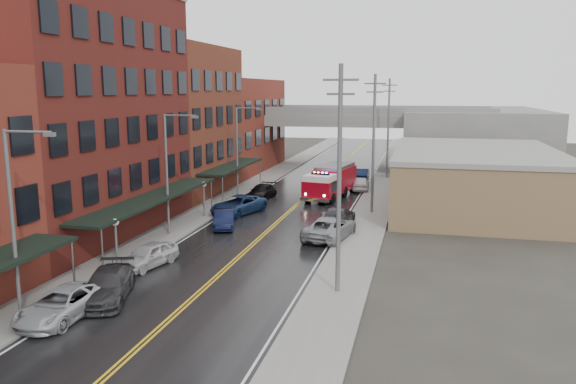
# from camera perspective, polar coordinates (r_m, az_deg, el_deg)

# --- Properties ---
(road) EXTENTS (11.00, 160.00, 0.02)m
(road) POSITION_cam_1_polar(r_m,az_deg,el_deg) (46.03, -1.06, -3.07)
(road) COLOR black
(road) RESTS_ON ground
(sidewalk_left) EXTENTS (3.00, 160.00, 0.15)m
(sidewalk_left) POSITION_cam_1_polar(r_m,az_deg,el_deg) (48.33, -9.47, -2.48)
(sidewalk_left) COLOR slate
(sidewalk_left) RESTS_ON ground
(sidewalk_right) EXTENTS (3.00, 160.00, 0.15)m
(sidewalk_right) POSITION_cam_1_polar(r_m,az_deg,el_deg) (44.78, 8.03, -3.47)
(sidewalk_right) COLOR slate
(sidewalk_right) RESTS_ON ground
(curb_left) EXTENTS (0.30, 160.00, 0.15)m
(curb_left) POSITION_cam_1_polar(r_m,az_deg,el_deg) (47.72, -7.64, -2.60)
(curb_left) COLOR gray
(curb_left) RESTS_ON ground
(curb_right) EXTENTS (0.30, 160.00, 0.15)m
(curb_right) POSITION_cam_1_polar(r_m,az_deg,el_deg) (44.96, 5.94, -3.37)
(curb_right) COLOR gray
(curb_right) RESTS_ON ground
(brick_building_b) EXTENTS (9.00, 20.00, 18.00)m
(brick_building_b) POSITION_cam_1_polar(r_m,az_deg,el_deg) (43.90, -20.75, 7.47)
(brick_building_b) COLOR #501B15
(brick_building_b) RESTS_ON ground
(brick_building_c) EXTENTS (9.00, 15.00, 15.00)m
(brick_building_c) POSITION_cam_1_polar(r_m,az_deg,el_deg) (59.26, -11.10, 7.08)
(brick_building_c) COLOR brown
(brick_building_c) RESTS_ON ground
(brick_building_far) EXTENTS (9.00, 20.00, 12.00)m
(brick_building_far) POSITION_cam_1_polar(r_m,az_deg,el_deg) (75.59, -5.52, 6.77)
(brick_building_far) COLOR maroon
(brick_building_far) RESTS_ON ground
(tan_building) EXTENTS (14.00, 22.00, 5.00)m
(tan_building) POSITION_cam_1_polar(r_m,az_deg,el_deg) (54.15, 18.36, 1.12)
(tan_building) COLOR olive
(tan_building) RESTS_ON ground
(right_far_block) EXTENTS (18.00, 30.00, 8.00)m
(right_far_block) POSITION_cam_1_polar(r_m,az_deg,el_deg) (83.85, 18.16, 5.29)
(right_far_block) COLOR slate
(right_far_block) RESTS_ON ground
(awning_1) EXTENTS (2.60, 18.00, 3.09)m
(awning_1) POSITION_cam_1_polar(r_m,az_deg,el_deg) (41.62, -13.58, -0.62)
(awning_1) COLOR black
(awning_1) RESTS_ON ground
(awning_2) EXTENTS (2.60, 13.00, 3.09)m
(awning_2) POSITION_cam_1_polar(r_m,az_deg,el_deg) (57.52, -5.66, 2.61)
(awning_2) COLOR black
(awning_2) RESTS_ON ground
(globe_lamp_1) EXTENTS (0.44, 0.44, 3.12)m
(globe_lamp_1) POSITION_cam_1_polar(r_m,az_deg,el_deg) (35.27, -17.11, -3.89)
(globe_lamp_1) COLOR #59595B
(globe_lamp_1) RESTS_ON ground
(globe_lamp_2) EXTENTS (0.44, 0.44, 3.12)m
(globe_lamp_2) POSITION_cam_1_polar(r_m,az_deg,el_deg) (47.54, -8.55, 0.08)
(globe_lamp_2) COLOR #59595B
(globe_lamp_2) RESTS_ON ground
(street_lamp_0) EXTENTS (2.64, 0.22, 9.00)m
(street_lamp_0) POSITION_cam_1_polar(r_m,az_deg,el_deg) (28.35, -25.88, -1.95)
(street_lamp_0) COLOR #59595B
(street_lamp_0) RESTS_ON ground
(street_lamp_1) EXTENTS (2.64, 0.22, 9.00)m
(street_lamp_1) POSITION_cam_1_polar(r_m,az_deg,el_deg) (41.74, -11.93, 2.53)
(street_lamp_1) COLOR #59595B
(street_lamp_1) RESTS_ON ground
(street_lamp_2) EXTENTS (2.64, 0.22, 9.00)m
(street_lamp_2) POSITION_cam_1_polar(r_m,az_deg,el_deg) (56.49, -4.96, 4.73)
(street_lamp_2) COLOR #59595B
(street_lamp_2) RESTS_ON ground
(utility_pole_0) EXTENTS (1.80, 0.24, 12.00)m
(utility_pole_0) POSITION_cam_1_polar(r_m,az_deg,el_deg) (28.95, 5.23, 1.55)
(utility_pole_0) COLOR #59595B
(utility_pole_0) RESTS_ON ground
(utility_pole_1) EXTENTS (1.80, 0.24, 12.00)m
(utility_pole_1) POSITION_cam_1_polar(r_m,az_deg,el_deg) (48.69, 8.68, 5.07)
(utility_pole_1) COLOR #59595B
(utility_pole_1) RESTS_ON ground
(utility_pole_2) EXTENTS (1.80, 0.24, 12.00)m
(utility_pole_2) POSITION_cam_1_polar(r_m,az_deg,el_deg) (68.58, 10.15, 6.54)
(utility_pole_2) COLOR #59595B
(utility_pole_2) RESTS_ON ground
(overpass) EXTENTS (40.00, 10.00, 7.50)m
(overpass) POSITION_cam_1_polar(r_m,az_deg,el_deg) (76.30, 5.04, 6.80)
(overpass) COLOR slate
(overpass) RESTS_ON ground
(fire_truck) EXTENTS (4.68, 9.10, 3.19)m
(fire_truck) POSITION_cam_1_polar(r_m,az_deg,el_deg) (56.13, 4.32, 1.14)
(fire_truck) COLOR maroon
(fire_truck) RESTS_ON ground
(parked_car_left_2) EXTENTS (2.47, 5.19, 1.43)m
(parked_car_left_2) POSITION_cam_1_polar(r_m,az_deg,el_deg) (29.11, -22.00, -10.53)
(parked_car_left_2) COLOR #B2B6BB
(parked_car_left_2) RESTS_ON ground
(parked_car_left_3) EXTENTS (3.72, 5.76, 1.55)m
(parked_car_left_3) POSITION_cam_1_polar(r_m,az_deg,el_deg) (30.76, -17.89, -9.02)
(parked_car_left_3) COLOR #2B2B2E
(parked_car_left_3) RESTS_ON ground
(parked_car_left_4) EXTENTS (2.74, 4.61, 1.47)m
(parked_car_left_4) POSITION_cam_1_polar(r_m,az_deg,el_deg) (35.56, -14.01, -6.25)
(parked_car_left_4) COLOR #B6B6B6
(parked_car_left_4) RESTS_ON ground
(parked_car_left_5) EXTENTS (2.74, 4.59, 1.43)m
(parked_car_left_5) POSITION_cam_1_polar(r_m,az_deg,el_deg) (44.30, -6.50, -2.74)
(parked_car_left_5) COLOR black
(parked_car_left_5) RESTS_ON ground
(parked_car_left_6) EXTENTS (4.40, 6.27, 1.59)m
(parked_car_left_6) POSITION_cam_1_polar(r_m,az_deg,el_deg) (49.08, -5.06, -1.32)
(parked_car_left_6) COLOR navy
(parked_car_left_6) RESTS_ON ground
(parked_car_left_7) EXTENTS (2.42, 5.00, 1.40)m
(parked_car_left_7) POSITION_cam_1_polar(r_m,az_deg,el_deg) (55.63, -2.72, 0.00)
(parked_car_left_7) COLOR black
(parked_car_left_7) RESTS_ON ground
(parked_car_right_0) EXTENTS (3.65, 6.24, 1.63)m
(parked_car_right_0) POSITION_cam_1_polar(r_m,az_deg,el_deg) (40.95, 4.29, -3.65)
(parked_car_right_0) COLOR gray
(parked_car_right_0) RESTS_ON ground
(parked_car_right_1) EXTENTS (2.38, 5.50, 1.58)m
(parked_car_right_1) POSITION_cam_1_polar(r_m,az_deg,el_deg) (44.69, 5.10, -2.50)
(parked_car_right_1) COLOR #29292C
(parked_car_right_1) RESTS_ON ground
(parked_car_right_2) EXTENTS (2.06, 4.51, 1.50)m
(parked_car_right_2) POSITION_cam_1_polar(r_m,az_deg,el_deg) (60.67, 7.40, 0.85)
(parked_car_right_2) COLOR silver
(parked_car_right_2) RESTS_ON ground
(parked_car_right_3) EXTENTS (1.90, 4.93, 1.60)m
(parked_car_right_3) POSITION_cam_1_polar(r_m,az_deg,el_deg) (66.62, 7.45, 1.74)
(parked_car_right_3) COLOR black
(parked_car_right_3) RESTS_ON ground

